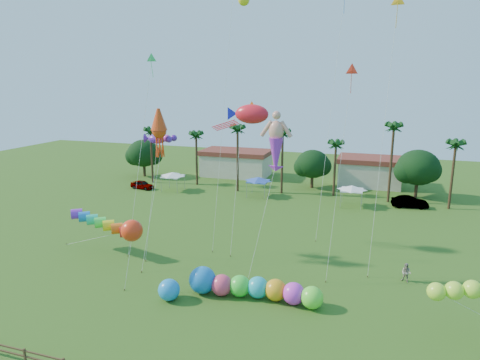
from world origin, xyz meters
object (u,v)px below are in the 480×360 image
(car_a, at_px, (142,185))
(car_b, at_px, (410,202))
(blue_ball, at_px, (169,290))
(caterpillar_inflatable, at_px, (249,287))
(spectator_b, at_px, (406,273))

(car_a, distance_m, car_b, 41.30)
(car_b, relative_size, blue_ball, 2.75)
(caterpillar_inflatable, bearing_deg, car_a, 130.16)
(car_a, relative_size, car_b, 0.84)
(car_a, bearing_deg, spectator_b, -109.40)
(car_b, bearing_deg, blue_ball, 142.23)
(car_a, height_order, blue_ball, blue_ball)
(car_b, xyz_separation_m, spectator_b, (-1.52, -24.41, 0.06))
(car_b, xyz_separation_m, blue_ball, (-19.93, -33.87, 0.08))
(car_a, relative_size, blue_ball, 2.30)
(car_b, bearing_deg, spectator_b, 169.13)
(car_b, xyz_separation_m, caterpillar_inflatable, (-13.84, -31.53, 0.15))
(car_b, distance_m, spectator_b, 24.46)
(car_b, height_order, caterpillar_inflatable, caterpillar_inflatable)
(caterpillar_inflatable, bearing_deg, spectator_b, 26.94)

